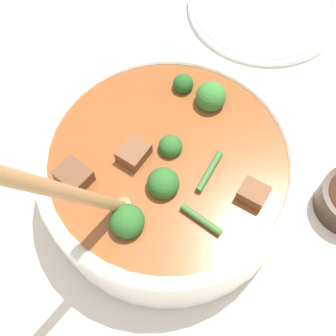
% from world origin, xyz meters
% --- Properties ---
extents(ground_plane, '(4.00, 4.00, 0.00)m').
position_xyz_m(ground_plane, '(0.00, 0.00, 0.00)').
color(ground_plane, silver).
extents(stew_bowl, '(0.30, 0.29, 0.30)m').
position_xyz_m(stew_bowl, '(0.00, -0.00, 0.05)').
color(stew_bowl, white).
rests_on(stew_bowl, ground_plane).
extents(empty_plate, '(0.25, 0.25, 0.02)m').
position_xyz_m(empty_plate, '(-0.35, 0.06, 0.01)').
color(empty_plate, white).
rests_on(empty_plate, ground_plane).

